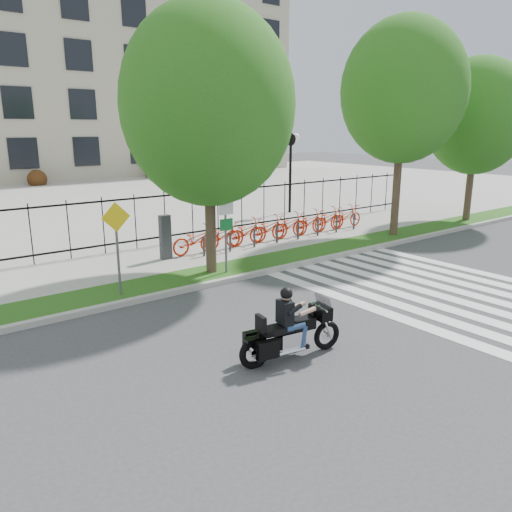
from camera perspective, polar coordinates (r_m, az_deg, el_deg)
ground at (r=11.59m, az=6.24°, el=-8.35°), size 120.00×120.00×0.00m
curb at (r=14.59m, az=-4.99°, el=-3.14°), size 60.00×0.20×0.15m
grass_verge at (r=15.28m, az=-6.73°, el=-2.37°), size 60.00×1.50×0.15m
sidewalk at (r=17.39m, az=-11.01°, el=-0.45°), size 60.00×3.50×0.15m
plaza at (r=33.76m, az=-24.79°, el=5.63°), size 80.00×34.00×0.10m
crosswalk_stripes at (r=15.16m, az=19.53°, el=-3.54°), size 5.70×8.00×0.01m
iron_fence at (r=18.71m, az=-13.62°, el=3.83°), size 30.00×0.06×2.00m
lamp_post_right at (r=26.31m, az=3.98°, el=11.69°), size 1.06×0.70×4.25m
street_tree_1 at (r=14.92m, az=-5.54°, el=16.78°), size 5.03×5.03×7.84m
street_tree_2 at (r=21.19m, az=16.48°, el=17.62°), size 4.86×4.86×8.50m
street_tree_3 at (r=25.89m, az=23.92°, el=14.38°), size 4.63×4.63×7.49m
bike_share_station at (r=19.84m, az=2.56°, el=3.34°), size 10.02×0.87×1.50m
sign_pole_regulatory at (r=15.02m, az=-3.45°, el=3.95°), size 0.50×0.09×2.50m
sign_pole_warning at (r=13.43m, az=-15.61°, el=2.18°), size 0.78×0.09×2.49m
motorcycle_rider at (r=9.98m, az=4.07°, el=-8.43°), size 2.34×0.85×1.81m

